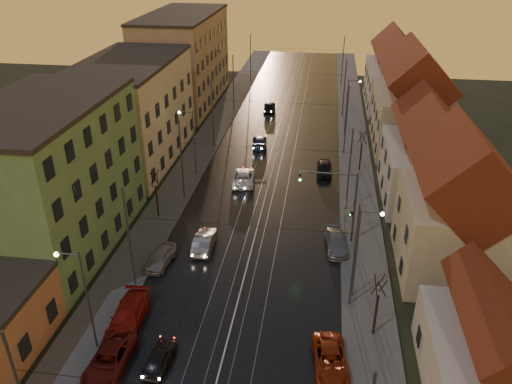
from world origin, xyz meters
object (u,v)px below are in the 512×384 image
at_px(driving_car_2, 244,177).
at_px(parked_right_0, 330,359).
at_px(street_lamp_0, 82,292).
at_px(parked_left_1, 109,360).
at_px(parked_left_3, 160,257).
at_px(street_lamp_1, 361,246).
at_px(parked_right_2, 324,168).
at_px(street_lamp_2, 191,137).
at_px(driving_car_1, 204,241).
at_px(parked_right_1, 336,243).
at_px(parked_left_2, 128,316).
at_px(driving_car_4, 269,106).
at_px(street_lamp_3, 349,101).
at_px(driving_car_0, 159,358).
at_px(traffic_light_mast, 344,198).
at_px(driving_car_3, 260,142).

distance_m(driving_car_2, parked_right_0, 28.03).
relative_size(driving_car_2, parked_right_0, 1.13).
xyz_separation_m(street_lamp_0, parked_left_1, (1.90, -1.53, -4.19)).
xyz_separation_m(driving_car_2, parked_left_3, (-4.60, -16.59, -0.02)).
distance_m(street_lamp_1, parked_left_1, 19.34).
height_order(street_lamp_0, parked_right_2, street_lamp_0).
height_order(street_lamp_2, driving_car_1, street_lamp_2).
xyz_separation_m(parked_left_3, parked_right_0, (14.65, -9.58, -0.06)).
relative_size(driving_car_2, parked_left_3, 1.27).
height_order(parked_right_1, parked_right_2, parked_right_2).
bearing_deg(parked_left_2, driving_car_4, 81.65).
bearing_deg(parked_right_0, street_lamp_1, 68.44).
bearing_deg(parked_left_1, parked_right_0, 9.07).
xyz_separation_m(street_lamp_3, parked_left_3, (-16.60, -33.84, -4.17)).
xyz_separation_m(street_lamp_3, driving_car_0, (-13.13, -44.82, -4.27)).
relative_size(traffic_light_mast, driving_car_0, 1.98).
distance_m(driving_car_3, parked_left_2, 35.64).
relative_size(street_lamp_1, driving_car_0, 2.20).
distance_m(street_lamp_3, parked_right_0, 43.67).
bearing_deg(street_lamp_0, street_lamp_3, 67.52).
relative_size(driving_car_1, parked_right_0, 0.97).
bearing_deg(driving_car_4, parked_right_2, 107.87).
distance_m(driving_car_2, parked_right_2, 9.81).
bearing_deg(parked_right_0, street_lamp_2, 113.79).
bearing_deg(driving_car_4, street_lamp_3, 138.99).
height_order(street_lamp_0, driving_car_1, street_lamp_0).
height_order(driving_car_1, parked_right_2, driving_car_1).
height_order(driving_car_4, parked_right_1, driving_car_4).
bearing_deg(street_lamp_0, driving_car_0, -9.18).
bearing_deg(parked_right_0, driving_car_4, 94.05).
xyz_separation_m(driving_car_3, parked_right_2, (8.73, -7.47, 0.06)).
bearing_deg(parked_right_2, parked_left_1, -113.95).
relative_size(street_lamp_2, driving_car_1, 1.74).
bearing_deg(driving_car_1, street_lamp_3, -115.25).
bearing_deg(street_lamp_3, driving_car_0, -106.33).
xyz_separation_m(driving_car_4, parked_left_1, (-4.22, -54.57, -0.07)).
bearing_deg(street_lamp_2, driving_car_3, 56.42).
bearing_deg(parked_left_3, parked_right_1, 23.10).
distance_m(parked_left_2, parked_left_3, 7.55).
bearing_deg(street_lamp_2, parked_left_2, -86.42).
bearing_deg(street_lamp_3, parked_left_3, -116.13).
height_order(street_lamp_1, driving_car_4, street_lamp_1).
bearing_deg(street_lamp_2, driving_car_1, -72.04).
height_order(street_lamp_1, parked_left_1, street_lamp_1).
relative_size(street_lamp_3, driving_car_0, 2.20).
height_order(street_lamp_1, parked_left_2, street_lamp_1).
bearing_deg(street_lamp_3, driving_car_2, -124.82).
distance_m(driving_car_3, parked_left_1, 39.71).
bearing_deg(parked_right_0, parked_left_2, 165.24).
bearing_deg(driving_car_3, parked_right_1, 106.67).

